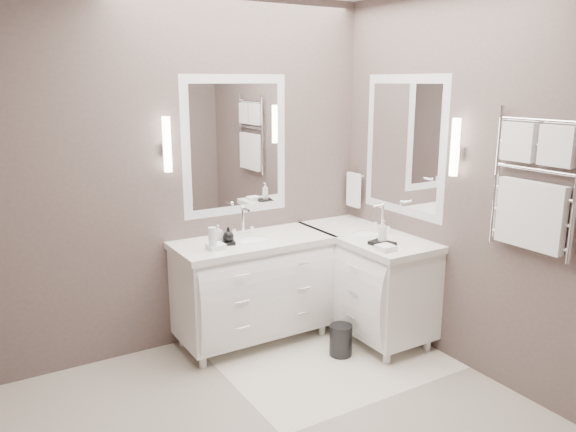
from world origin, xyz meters
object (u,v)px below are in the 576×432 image
vanity_right (365,276)px  vanity_back (253,283)px  waste_bin (341,340)px  towel_ladder (533,191)px

vanity_right → vanity_back: bearing=159.6°
vanity_right → waste_bin: bearing=-149.5°
vanity_back → waste_bin: 0.82m
vanity_right → towel_ladder: size_ratio=1.38×
vanity_back → towel_ladder: 2.16m
vanity_back → vanity_right: bearing=-20.4°
vanity_back → waste_bin: bearing=-52.0°
vanity_right → waste_bin: vanity_right is taller
waste_bin → vanity_right: bearing=30.5°
vanity_back → towel_ladder: size_ratio=1.38×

